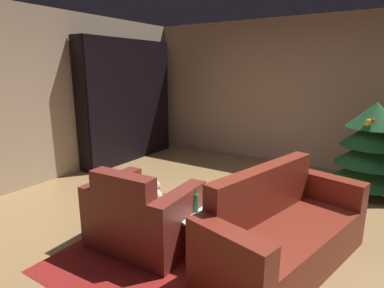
# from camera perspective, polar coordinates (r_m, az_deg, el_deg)

# --- Properties ---
(ground_plane) EXTENTS (7.32, 7.32, 0.00)m
(ground_plane) POSITION_cam_1_polar(r_m,az_deg,el_deg) (3.65, 5.22, -15.27)
(ground_plane) COLOR #987448
(wall_back) EXTENTS (6.22, 0.06, 2.64)m
(wall_back) POSITION_cam_1_polar(r_m,az_deg,el_deg) (6.07, 19.08, 8.72)
(wall_back) COLOR tan
(wall_back) RESTS_ON ground
(wall_left) EXTENTS (0.06, 6.12, 2.64)m
(wall_left) POSITION_cam_1_polar(r_m,az_deg,el_deg) (5.37, -25.21, 7.64)
(wall_left) COLOR tan
(wall_left) RESTS_ON ground
(area_rug) EXTENTS (2.21, 2.48, 0.01)m
(area_rug) POSITION_cam_1_polar(r_m,az_deg,el_deg) (3.38, 1.59, -17.70)
(area_rug) COLOR maroon
(area_rug) RESTS_ON ground
(bookshelf_unit) EXTENTS (0.32, 2.14, 2.27)m
(bookshelf_unit) POSITION_cam_1_polar(r_m,az_deg,el_deg) (6.29, -10.62, 7.50)
(bookshelf_unit) COLOR black
(bookshelf_unit) RESTS_ON ground
(armchair_red) EXTENTS (1.04, 0.81, 0.84)m
(armchair_red) POSITION_cam_1_polar(r_m,az_deg,el_deg) (3.29, -8.90, -12.86)
(armchair_red) COLOR maroon
(armchair_red) RESTS_ON ground
(couch_red) EXTENTS (1.12, 1.92, 0.88)m
(couch_red) POSITION_cam_1_polar(r_m,az_deg,el_deg) (3.07, 16.08, -15.34)
(couch_red) COLOR maroon
(couch_red) RESTS_ON ground
(coffee_table) EXTENTS (0.77, 0.77, 0.40)m
(coffee_table) POSITION_cam_1_polar(r_m,az_deg,el_deg) (3.14, 4.39, -12.73)
(coffee_table) COLOR black
(coffee_table) RESTS_ON ground
(book_stack_on_table) EXTENTS (0.21, 0.18, 0.09)m
(book_stack_on_table) POSITION_cam_1_polar(r_m,az_deg,el_deg) (3.14, 5.17, -11.11)
(book_stack_on_table) COLOR #D0C852
(book_stack_on_table) RESTS_ON coffee_table
(bottle_on_table) EXTENTS (0.07, 0.07, 0.24)m
(bottle_on_table) POSITION_cam_1_polar(r_m,az_deg,el_deg) (3.10, 0.47, -10.44)
(bottle_on_table) COLOR #1A6026
(bottle_on_table) RESTS_ON coffee_table
(decorated_tree) EXTENTS (1.03, 1.03, 1.31)m
(decorated_tree) POSITION_cam_1_polar(r_m,az_deg,el_deg) (5.08, 29.64, -0.68)
(decorated_tree) COLOR brown
(decorated_tree) RESTS_ON ground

